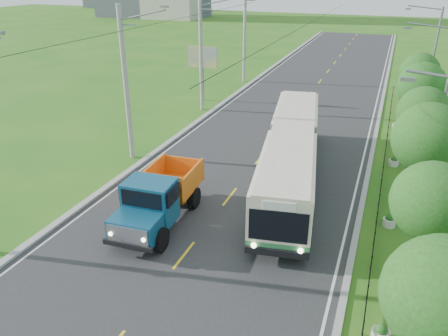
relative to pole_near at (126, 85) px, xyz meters
The scene contains 26 objects.
ground 13.24m from the pole_near, 47.45° to the right, with size 240.00×240.00×0.00m, color #236518.
road 14.67m from the pole_near, 53.09° to the left, with size 14.00×120.00×0.02m, color #28282B.
curb_left 12.14m from the pole_near, 84.48° to the left, with size 0.40×120.00×0.15m, color #9E9E99.
curb_right 19.60m from the pole_near, 35.52° to the left, with size 0.30×120.00×0.10m, color #9E9E99.
edge_line_left 12.22m from the pole_near, 81.66° to the left, with size 0.12×120.00×0.00m, color silver.
edge_line_right 19.21m from the pole_near, 36.41° to the left, with size 0.12×120.00×0.00m, color silver.
centre_dash 13.23m from the pole_near, 47.45° to the right, with size 0.12×2.20×0.00m, color yellow.
railing_right 17.68m from the pole_near, 17.09° to the left, with size 0.04×40.00×0.60m, color black.
pole_near is the anchor object (origin of this frame).
pole_mid 12.00m from the pole_near, 90.00° to the left, with size 3.51×0.32×10.00m.
pole_far 24.00m from the pole_near, 90.00° to the left, with size 3.51×0.32×10.00m.
tree_front 22.26m from the pole_near, 35.36° to the right, with size 3.36×3.41×5.60m.
tree_second 19.44m from the pole_near, 20.74° to the right, with size 3.18×3.26×5.30m.
tree_third 18.17m from the pole_near, ahead, with size 3.60×3.62×6.00m.
tree_fourth 18.89m from the pole_near, 15.84° to the left, with size 3.24×3.31×5.40m.
tree_fifth 21.31m from the pole_near, 31.59° to the left, with size 3.48×3.52×5.80m.
tree_back 24.98m from the pole_near, 43.41° to the left, with size 3.30×3.36×5.50m.
streetlight_mid 19.56m from the pole_near, 14.81° to the left, with size 3.02×0.20×9.07m.
streetlight_far 26.80m from the pole_near, 45.14° to the left, with size 3.02×0.20×9.07m.
planter_front 20.70m from the pole_near, 33.12° to the right, with size 0.64×0.64×0.67m.
planter_near 17.79m from the pole_near, 10.09° to the right, with size 0.64×0.64×0.67m.
planter_mid 18.23m from the pole_near, 16.52° to the left, with size 0.64×0.64×0.67m.
planter_far 21.83m from the pole_near, 37.63° to the left, with size 0.64×0.64×0.67m.
billboard_left 15.10m from the pole_near, 94.72° to the left, with size 3.00×0.20×5.20m.
bus 11.41m from the pole_near, ahead, with size 5.55×17.46×3.33m.
dump_truck 9.68m from the pole_near, 49.37° to the right, with size 2.92×6.70×2.75m.
Camera 1 is at (7.60, -14.66, 11.89)m, focal length 35.00 mm.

